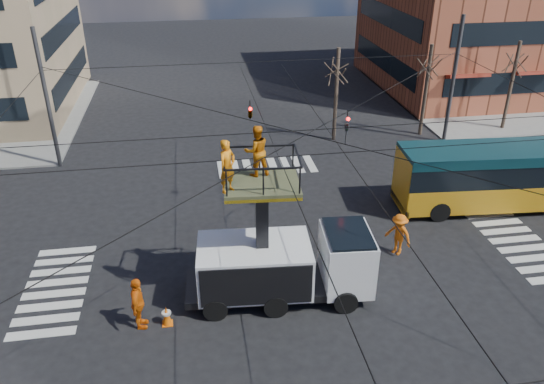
{
  "coord_description": "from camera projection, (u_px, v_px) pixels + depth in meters",
  "views": [
    {
      "loc": [
        -4.19,
        -18.0,
        13.14
      ],
      "look_at": [
        -0.91,
        2.39,
        2.32
      ],
      "focal_mm": 35.0,
      "sensor_mm": 36.0,
      "label": 1
    }
  ],
  "objects": [
    {
      "name": "ground",
      "position": [
        302.0,
        265.0,
        22.44
      ],
      "size": [
        120.0,
        120.0,
        0.0
      ],
      "primitive_type": "plane",
      "color": "black",
      "rests_on": "ground"
    },
    {
      "name": "sidewalk_ne",
      "position": [
        498.0,
        93.0,
        43.73
      ],
      "size": [
        18.0,
        18.0,
        0.12
      ],
      "primitive_type": "cube",
      "color": "slate",
      "rests_on": "ground"
    },
    {
      "name": "crosswalks",
      "position": [
        302.0,
        264.0,
        22.43
      ],
      "size": [
        22.4,
        22.4,
        0.02
      ],
      "primitive_type": null,
      "color": "silver",
      "rests_on": "ground"
    },
    {
      "name": "building_ne",
      "position": [
        506.0,
        0.0,
        43.25
      ],
      "size": [
        20.06,
        16.06,
        14.0
      ],
      "color": "brown",
      "rests_on": "ground"
    },
    {
      "name": "overhead_network",
      "position": [
        301.0,
        169.0,
        20.79
      ],
      "size": [
        24.24,
        24.24,
        8.0
      ],
      "color": "#2D2D30",
      "rests_on": "ground"
    },
    {
      "name": "tree_a",
      "position": [
        338.0,
        70.0,
        32.8
      ],
      "size": [
        2.0,
        2.0,
        6.0
      ],
      "color": "#382B21",
      "rests_on": "ground"
    },
    {
      "name": "tree_b",
      "position": [
        429.0,
        66.0,
        33.64
      ],
      "size": [
        2.0,
        2.0,
        6.0
      ],
      "color": "#382B21",
      "rests_on": "ground"
    },
    {
      "name": "tree_c",
      "position": [
        516.0,
        62.0,
        34.49
      ],
      "size": [
        2.0,
        2.0,
        6.0
      ],
      "color": "#382B21",
      "rests_on": "ground"
    },
    {
      "name": "utility_truck",
      "position": [
        283.0,
        248.0,
        19.66
      ],
      "size": [
        7.15,
        3.07,
        6.81
      ],
      "rotation": [
        0.0,
        0.0,
        -0.07
      ],
      "color": "black",
      "rests_on": "ground"
    },
    {
      "name": "city_bus",
      "position": [
        510.0,
        175.0,
        26.21
      ],
      "size": [
        11.29,
        3.41,
        3.2
      ],
      "rotation": [
        0.0,
        0.0,
        -0.07
      ],
      "color": "orange",
      "rests_on": "ground"
    },
    {
      "name": "traffic_cone",
      "position": [
        167.0,
        315.0,
        19.01
      ],
      "size": [
        0.36,
        0.36,
        0.78
      ],
      "primitive_type": "cone",
      "color": "#FA650A",
      "rests_on": "ground"
    },
    {
      "name": "worker_ground",
      "position": [
        138.0,
        304.0,
        18.6
      ],
      "size": [
        0.62,
        1.25,
        2.06
      ],
      "primitive_type": "imported",
      "rotation": [
        0.0,
        0.0,
        1.47
      ],
      "color": "orange",
      "rests_on": "ground"
    },
    {
      "name": "flagger",
      "position": [
        398.0,
        234.0,
        22.76
      ],
      "size": [
        1.3,
        1.43,
        1.92
      ],
      "primitive_type": "imported",
      "rotation": [
        0.0,
        0.0,
        -0.96
      ],
      "color": "orange",
      "rests_on": "ground"
    }
  ]
}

